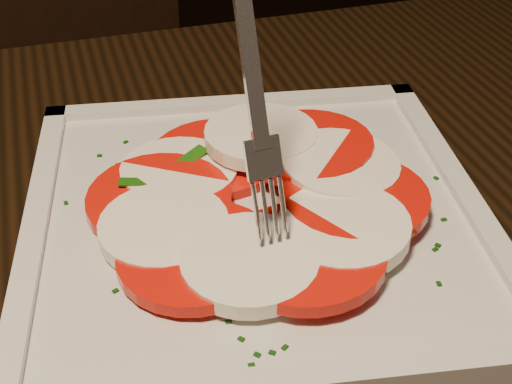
# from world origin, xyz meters

# --- Properties ---
(chair) EXTENTS (0.47, 0.47, 0.93)m
(chair) POSITION_xyz_m (-0.08, 0.62, 0.53)
(chair) COLOR black
(chair) RESTS_ON ground
(plate) EXTENTS (0.35, 0.35, 0.01)m
(plate) POSITION_xyz_m (-0.01, 0.01, 0.76)
(plate) COLOR silver
(plate) RESTS_ON table
(caprese_salad) EXTENTS (0.24, 0.23, 0.03)m
(caprese_salad) POSITION_xyz_m (-0.01, 0.01, 0.78)
(caprese_salad) COLOR red
(caprese_salad) RESTS_ON plate
(fork) EXTENTS (0.03, 0.07, 0.17)m
(fork) POSITION_xyz_m (-0.03, -0.00, 0.88)
(fork) COLOR white
(fork) RESTS_ON caprese_salad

